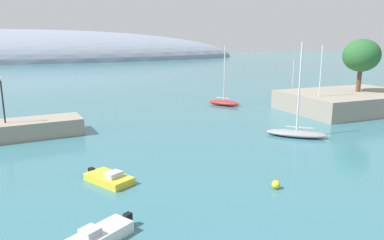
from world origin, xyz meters
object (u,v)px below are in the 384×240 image
sailboat_navy_outer_mooring (292,101)px  sailboat_grey_end_of_line (296,132)px  mooring_buoy_yellow (276,185)px  motorboat_yellow_alongside_breakwater (109,178)px  sailboat_sand_near_shore (318,112)px  motorboat_white_foreground (99,236)px  harbor_lamp_post (2,95)px  tree_clump_shore (362,56)px  sailboat_red_mid_mooring (224,102)px

sailboat_navy_outer_mooring → sailboat_grey_end_of_line: (-12.96, -17.41, 0.06)m
mooring_buoy_yellow → motorboat_yellow_alongside_breakwater: bearing=151.7°
sailboat_grey_end_of_line → sailboat_sand_near_shore: bearing=-100.4°
motorboat_white_foreground → mooring_buoy_yellow: motorboat_white_foreground is taller
motorboat_yellow_alongside_breakwater → harbor_lamp_post: harbor_lamp_post is taller
sailboat_navy_outer_mooring → sailboat_sand_near_shore: bearing=-177.1°
harbor_lamp_post → tree_clump_shore: bearing=-1.9°
motorboat_yellow_alongside_breakwater → sailboat_navy_outer_mooring: bearing=94.3°
motorboat_yellow_alongside_breakwater → motorboat_white_foreground: bearing=-42.5°
tree_clump_shore → motorboat_yellow_alongside_breakwater: size_ratio=1.87×
tree_clump_shore → sailboat_red_mid_mooring: tree_clump_shore is taller
sailboat_red_mid_mooring → mooring_buoy_yellow: bearing=-53.3°
sailboat_sand_near_shore → sailboat_red_mid_mooring: (-8.26, 12.45, -0.06)m
motorboat_white_foreground → sailboat_sand_near_shore: bearing=-179.4°
motorboat_white_foreground → motorboat_yellow_alongside_breakwater: (1.93, 8.00, -0.05)m
sailboat_red_mid_mooring → harbor_lamp_post: 32.68m
tree_clump_shore → sailboat_navy_outer_mooring: (-5.75, 8.17, -7.69)m
motorboat_yellow_alongside_breakwater → harbor_lamp_post: 18.36m
tree_clump_shore → sailboat_navy_outer_mooring: bearing=125.2°
motorboat_yellow_alongside_breakwater → tree_clump_shore: bearing=80.8°
motorboat_white_foreground → sailboat_navy_outer_mooring: bearing=-171.5°
sailboat_grey_end_of_line → harbor_lamp_post: bearing=21.1°
motorboat_white_foreground → harbor_lamp_post: harbor_lamp_post is taller
motorboat_yellow_alongside_breakwater → harbor_lamp_post: bearing=177.5°
sailboat_grey_end_of_line → harbor_lamp_post: 31.49m
tree_clump_shore → sailboat_navy_outer_mooring: tree_clump_shore is taller
harbor_lamp_post → mooring_buoy_yellow: bearing=-49.3°
motorboat_white_foreground → sailboat_grey_end_of_line: bearing=177.8°
motorboat_yellow_alongside_breakwater → sailboat_grey_end_of_line: bearing=74.5°
tree_clump_shore → mooring_buoy_yellow: (-29.25, -20.13, -7.84)m
sailboat_sand_near_shore → sailboat_navy_outer_mooring: bearing=14.7°
sailboat_sand_near_shore → mooring_buoy_yellow: bearing=164.4°
sailboat_sand_near_shore → sailboat_navy_outer_mooring: size_ratio=1.21×
sailboat_red_mid_mooring → mooring_buoy_yellow: sailboat_red_mid_mooring is taller
sailboat_sand_near_shore → sailboat_red_mid_mooring: bearing=65.5°
mooring_buoy_yellow → harbor_lamp_post: size_ratio=0.13×
sailboat_red_mid_mooring → mooring_buoy_yellow: (-12.27, -31.21, -0.24)m
sailboat_red_mid_mooring → motorboat_white_foreground: size_ratio=2.41×
sailboat_sand_near_shore → harbor_lamp_post: bearing=117.6°
mooring_buoy_yellow → harbor_lamp_post: (-18.72, 21.72, 4.47)m
mooring_buoy_yellow → sailboat_sand_near_shore: bearing=42.4°
mooring_buoy_yellow → motorboat_white_foreground: bearing=-170.1°
motorboat_white_foreground → harbor_lamp_post: bearing=-107.5°
sailboat_sand_near_shore → motorboat_white_foreground: bearing=154.2°
motorboat_white_foreground → motorboat_yellow_alongside_breakwater: motorboat_white_foreground is taller
tree_clump_shore → sailboat_sand_near_shore: tree_clump_shore is taller
mooring_buoy_yellow → harbor_lamp_post: harbor_lamp_post is taller
sailboat_red_mid_mooring → sailboat_grey_end_of_line: 20.39m
tree_clump_shore → motorboat_white_foreground: size_ratio=1.97×
sailboat_navy_outer_mooring → motorboat_yellow_alongside_breakwater: bearing=143.5°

